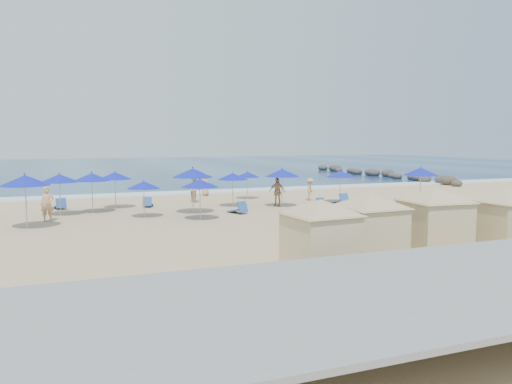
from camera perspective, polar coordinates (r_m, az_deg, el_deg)
ground at (r=26.01m, az=2.01°, el=-3.42°), size 160.00×160.00×0.00m
ocean at (r=79.32m, az=-13.94°, el=2.77°), size 160.00×80.00×0.06m
surf_line at (r=40.58m, az=-6.68°, el=-0.00°), size 160.00×2.50×0.08m
seawall at (r=14.75m, az=23.52°, el=-8.64°), size 160.00×6.10×1.22m
rock_jetty at (r=59.43m, az=13.86°, el=2.07°), size 2.56×26.66×0.96m
trash_bin at (r=23.90m, az=4.59°, el=-3.25°), size 0.86×0.86×0.84m
cabana_0 at (r=15.82m, az=7.38°, el=-4.04°), size 4.19×4.19×2.64m
cabana_1 at (r=17.63m, az=12.89°, el=-3.06°), size 4.24×4.24×2.66m
cabana_2 at (r=19.42m, az=19.73°, el=-2.27°), size 4.39×4.39×2.76m
cabana_3 at (r=21.03m, az=26.40°, el=-2.09°), size 4.24×4.24×2.66m
umbrella_1 at (r=26.13m, az=-24.90°, el=1.21°), size 2.36×2.36×2.68m
umbrella_2 at (r=29.89m, az=-21.56°, el=1.47°), size 2.14×2.14×2.44m
umbrella_3 at (r=27.80m, az=-12.71°, el=0.80°), size 1.83×1.83×2.08m
umbrella_4 at (r=31.96m, az=-15.82°, el=1.81°), size 2.07×2.07×2.36m
umbrella_5 at (r=28.84m, az=-7.25°, el=2.18°), size 2.39×2.39×2.72m
umbrella_6 at (r=26.44m, az=-6.43°, el=1.01°), size 2.00×2.00×2.27m
umbrella_7 at (r=31.63m, az=-2.68°, el=1.80°), size 1.96×1.96×2.24m
umbrella_8 at (r=31.52m, az=3.00°, el=2.20°), size 2.20×2.20×2.50m
umbrella_9 at (r=35.73m, az=-0.98°, el=2.01°), size 1.79×1.79×2.04m
umbrella_10 at (r=34.08m, az=9.61°, el=2.06°), size 1.99×1.99×2.26m
umbrella_11 at (r=33.42m, az=18.31°, el=2.23°), size 2.26×2.26×2.58m
umbrella_12 at (r=30.35m, az=-18.26°, el=1.64°), size 2.13×2.13×2.43m
beach_chair_1 at (r=32.85m, az=-21.48°, el=-1.41°), size 0.82×1.42×0.73m
beach_chair_2 at (r=32.30m, az=-12.26°, el=-1.28°), size 0.87×1.35×0.69m
beach_chair_3 at (r=28.84m, az=-1.98°, el=-1.97°), size 0.96×1.47×0.74m
beach_chair_4 at (r=31.33m, az=6.98°, el=-1.40°), size 0.90×1.39×0.71m
beach_chair_5 at (r=33.45m, az=9.70°, el=-0.93°), size 0.62×1.39×0.77m
beachgoer_0 at (r=28.13m, az=-22.74°, el=-1.30°), size 0.71×0.51×1.82m
beachgoer_1 at (r=34.39m, az=-7.05°, el=0.38°), size 0.94×1.06×1.83m
beachgoer_2 at (r=32.09m, az=2.43°, el=0.02°), size 1.08×1.06×1.83m
beachgoer_3 at (r=35.15m, az=6.22°, el=0.31°), size 1.07×1.17×1.58m
beachgoer_4 at (r=38.06m, az=-5.82°, el=0.86°), size 0.96×1.00×1.73m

